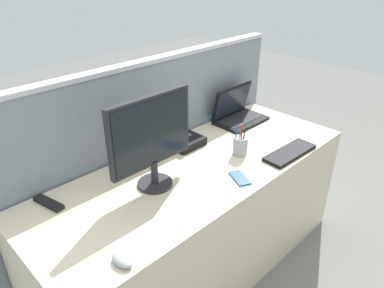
{
  "coord_description": "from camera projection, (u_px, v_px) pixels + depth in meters",
  "views": [
    {
      "loc": [
        -1.21,
        -1.16,
        1.77
      ],
      "look_at": [
        0.0,
        0.05,
        0.86
      ],
      "focal_mm": 33.81,
      "sensor_mm": 36.0,
      "label": 1
    }
  ],
  "objects": [
    {
      "name": "pen_cup",
      "position": [
        240.0,
        146.0,
        2.06
      ],
      "size": [
        0.08,
        0.08,
        0.19
      ],
      "color": "#99999E",
      "rests_on": "desk"
    },
    {
      "name": "computer_mouse_right_hand",
      "position": [
        122.0,
        260.0,
        1.35
      ],
      "size": [
        0.07,
        0.1,
        0.03
      ],
      "primitive_type": "ellipsoid",
      "rotation": [
        0.0,
        0.0,
        0.06
      ],
      "color": "#9EA0A8",
      "rests_on": "desk"
    },
    {
      "name": "cell_phone_blue_case",
      "position": [
        240.0,
        178.0,
        1.86
      ],
      "size": [
        0.12,
        0.15,
        0.01
      ],
      "primitive_type": "cube",
      "rotation": [
        0.0,
        0.0,
        -0.44
      ],
      "color": "blue",
      "rests_on": "desk"
    },
    {
      "name": "ground_plane",
      "position": [
        198.0,
        265.0,
        2.31
      ],
      "size": [
        10.0,
        10.0,
        0.0
      ],
      "primitive_type": "plane",
      "color": "slate"
    },
    {
      "name": "tv_remote",
      "position": [
        49.0,
        203.0,
        1.66
      ],
      "size": [
        0.08,
        0.18,
        0.02
      ],
      "primitive_type": "cube",
      "rotation": [
        0.0,
        0.0,
        0.22
      ],
      "color": "black",
      "rests_on": "desk"
    },
    {
      "name": "laptop",
      "position": [
        237.0,
        112.0,
        2.48
      ],
      "size": [
        0.35,
        0.23,
        0.24
      ],
      "color": "black",
      "rests_on": "desk"
    },
    {
      "name": "cubicle_divider",
      "position": [
        153.0,
        158.0,
        2.26
      ],
      "size": [
        2.05,
        0.08,
        1.25
      ],
      "color": "gray",
      "rests_on": "ground_plane"
    },
    {
      "name": "keyboard_main",
      "position": [
        290.0,
        153.0,
        2.08
      ],
      "size": [
        0.37,
        0.14,
        0.02
      ],
      "primitive_type": "cube",
      "rotation": [
        0.0,
        0.0,
        -0.04
      ],
      "color": "black",
      "rests_on": "desk"
    },
    {
      "name": "desk_phone",
      "position": [
        183.0,
        141.0,
        2.17
      ],
      "size": [
        0.2,
        0.19,
        0.08
      ],
      "color": "black",
      "rests_on": "desk"
    },
    {
      "name": "desk",
      "position": [
        198.0,
        220.0,
        2.14
      ],
      "size": [
        1.92,
        0.72,
        0.74
      ],
      "primitive_type": "cube",
      "color": "beige",
      "rests_on": "ground_plane"
    },
    {
      "name": "desktop_monitor",
      "position": [
        151.0,
        137.0,
        1.69
      ],
      "size": [
        0.46,
        0.17,
        0.47
      ],
      "color": "#232328",
      "rests_on": "desk"
    }
  ]
}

